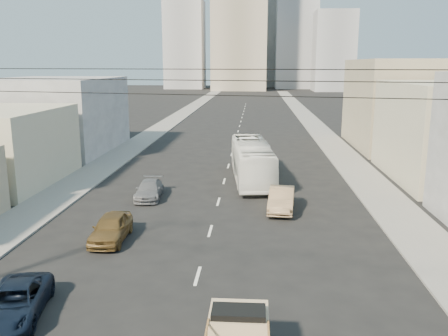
# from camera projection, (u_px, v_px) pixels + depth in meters

# --- Properties ---
(sidewalk_left) EXTENTS (3.50, 180.00, 0.12)m
(sidewalk_left) POSITION_uv_depth(u_px,v_px,m) (174.00, 119.00, 82.77)
(sidewalk_left) COLOR gray
(sidewalk_left) RESTS_ON ground
(sidewalk_right) EXTENTS (3.50, 180.00, 0.12)m
(sidewalk_right) POSITION_uv_depth(u_px,v_px,m) (310.00, 120.00, 81.22)
(sidewalk_right) COLOR gray
(sidewalk_right) RESTS_ON ground
(lane_dashes) EXTENTS (0.15, 104.00, 0.01)m
(lane_dashes) POSITION_uv_depth(u_px,v_px,m) (237.00, 134.00, 65.44)
(lane_dashes) COLOR silver
(lane_dashes) RESTS_ON ground
(navy_pickup) EXTENTS (2.85, 4.80, 1.25)m
(navy_pickup) POSITION_uv_depth(u_px,v_px,m) (15.00, 302.00, 17.93)
(navy_pickup) COLOR black
(navy_pickup) RESTS_ON ground
(city_bus) EXTENTS (3.94, 12.11, 3.31)m
(city_bus) POSITION_uv_depth(u_px,v_px,m) (252.00, 161.00, 39.13)
(city_bus) COLOR white
(city_bus) RESTS_ON ground
(sedan_brown) EXTENTS (1.83, 4.31, 1.45)m
(sedan_brown) POSITION_uv_depth(u_px,v_px,m) (111.00, 228.00, 25.80)
(sedan_brown) COLOR brown
(sedan_brown) RESTS_ON ground
(sedan_tan) EXTENTS (2.02, 4.70, 1.51)m
(sedan_tan) POSITION_uv_depth(u_px,v_px,m) (281.00, 199.00, 31.14)
(sedan_tan) COLOR #977958
(sedan_tan) RESTS_ON ground
(sedan_grey) EXTENTS (2.05, 4.40, 1.24)m
(sedan_grey) POSITION_uv_depth(u_px,v_px,m) (149.00, 190.00, 34.03)
(sedan_grey) COLOR slate
(sedan_grey) RESTS_ON ground
(overhead_wires) EXTENTS (23.01, 5.02, 0.72)m
(overhead_wires) POSITION_uv_depth(u_px,v_px,m) (166.00, 81.00, 13.33)
(overhead_wires) COLOR black
(overhead_wires) RESTS_ON ground
(bldg_right_far) EXTENTS (12.00, 16.00, 10.00)m
(bldg_right_far) POSITION_uv_depth(u_px,v_px,m) (409.00, 104.00, 54.27)
(bldg_right_far) COLOR gray
(bldg_right_far) RESTS_ON ground
(bldg_left_far) EXTENTS (12.00, 16.00, 8.00)m
(bldg_left_far) POSITION_uv_depth(u_px,v_px,m) (56.00, 115.00, 52.23)
(bldg_left_far) COLOR gray
(bldg_left_far) RESTS_ON ground
(high_rise_tower) EXTENTS (20.00, 20.00, 60.00)m
(high_rise_tower) POSITION_uv_depth(u_px,v_px,m) (240.00, 7.00, 173.32)
(high_rise_tower) COLOR gray
(high_rise_tower) RESTS_ON ground
(midrise_ne) EXTENTS (16.00, 16.00, 40.00)m
(midrise_ne) POSITION_uv_depth(u_px,v_px,m) (296.00, 37.00, 188.63)
(midrise_ne) COLOR #95989D
(midrise_ne) RESTS_ON ground
(midrise_nw) EXTENTS (15.00, 15.00, 34.00)m
(midrise_nw) POSITION_uv_depth(u_px,v_px,m) (185.00, 45.00, 187.30)
(midrise_nw) COLOR #95989D
(midrise_nw) RESTS_ON ground
(midrise_back) EXTENTS (18.00, 18.00, 44.00)m
(midrise_back) POSITION_uv_depth(u_px,v_px,m) (265.00, 35.00, 203.61)
(midrise_back) COLOR gray
(midrise_back) RESTS_ON ground
(midrise_east) EXTENTS (14.00, 14.00, 28.00)m
(midrise_east) POSITION_uv_depth(u_px,v_px,m) (334.00, 51.00, 169.62)
(midrise_east) COLOR #95989D
(midrise_east) RESTS_ON ground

